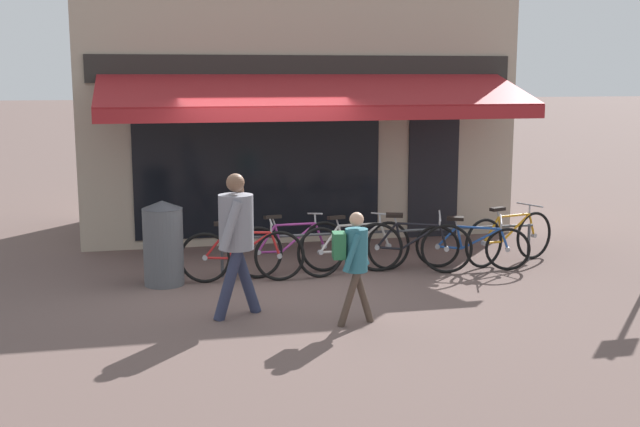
{
  "coord_description": "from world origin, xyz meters",
  "views": [
    {
      "loc": [
        -1.75,
        -10.44,
        2.82
      ],
      "look_at": [
        0.44,
        -0.56,
        1.05
      ],
      "focal_mm": 45.0,
      "sensor_mm": 36.0,
      "label": 1
    }
  ],
  "objects_px": {
    "bicycle_black": "(411,246)",
    "pedestrian_adult": "(236,230)",
    "bicycle_red": "(242,255)",
    "bicycle_orange": "(509,238)",
    "bicycle_purple": "(291,248)",
    "litter_bin": "(163,243)",
    "bicycle_silver": "(355,247)",
    "pedestrian_child": "(354,254)",
    "bicycle_blue": "(472,246)"
  },
  "relations": [
    {
      "from": "bicycle_red",
      "to": "litter_bin",
      "type": "distance_m",
      "value": 1.07
    },
    {
      "from": "litter_bin",
      "to": "pedestrian_child",
      "type": "bearing_deg",
      "value": -47.38
    },
    {
      "from": "bicycle_red",
      "to": "bicycle_silver",
      "type": "relative_size",
      "value": 0.96
    },
    {
      "from": "bicycle_blue",
      "to": "bicycle_orange",
      "type": "relative_size",
      "value": 0.92
    },
    {
      "from": "bicycle_purple",
      "to": "bicycle_silver",
      "type": "bearing_deg",
      "value": -19.7
    },
    {
      "from": "bicycle_purple",
      "to": "pedestrian_child",
      "type": "xyz_separation_m",
      "value": [
        0.27,
        -2.43,
        0.43
      ]
    },
    {
      "from": "bicycle_blue",
      "to": "pedestrian_adult",
      "type": "bearing_deg",
      "value": -133.55
    },
    {
      "from": "bicycle_silver",
      "to": "pedestrian_adult",
      "type": "height_order",
      "value": "pedestrian_adult"
    },
    {
      "from": "pedestrian_child",
      "to": "pedestrian_adult",
      "type": "bearing_deg",
      "value": 161.87
    },
    {
      "from": "bicycle_red",
      "to": "pedestrian_adult",
      "type": "bearing_deg",
      "value": -93.07
    },
    {
      "from": "pedestrian_child",
      "to": "litter_bin",
      "type": "bearing_deg",
      "value": 140.14
    },
    {
      "from": "bicycle_orange",
      "to": "bicycle_black",
      "type": "bearing_deg",
      "value": 168.99
    },
    {
      "from": "bicycle_orange",
      "to": "bicycle_silver",
      "type": "bearing_deg",
      "value": 161.9
    },
    {
      "from": "bicycle_black",
      "to": "pedestrian_adult",
      "type": "distance_m",
      "value": 3.13
    },
    {
      "from": "bicycle_blue",
      "to": "bicycle_orange",
      "type": "distance_m",
      "value": 0.74
    },
    {
      "from": "bicycle_silver",
      "to": "bicycle_orange",
      "type": "height_order",
      "value": "bicycle_orange"
    },
    {
      "from": "litter_bin",
      "to": "bicycle_silver",
      "type": "bearing_deg",
      "value": 1.31
    },
    {
      "from": "bicycle_black",
      "to": "litter_bin",
      "type": "relative_size",
      "value": 1.45
    },
    {
      "from": "bicycle_black",
      "to": "bicycle_silver",
      "type": "bearing_deg",
      "value": -173.62
    },
    {
      "from": "bicycle_silver",
      "to": "pedestrian_child",
      "type": "relative_size",
      "value": 1.36
    },
    {
      "from": "bicycle_orange",
      "to": "litter_bin",
      "type": "bearing_deg",
      "value": 161.52
    },
    {
      "from": "bicycle_black",
      "to": "litter_bin",
      "type": "height_order",
      "value": "litter_bin"
    },
    {
      "from": "bicycle_purple",
      "to": "bicycle_black",
      "type": "height_order",
      "value": "bicycle_black"
    },
    {
      "from": "bicycle_black",
      "to": "bicycle_orange",
      "type": "xyz_separation_m",
      "value": [
        1.63,
        0.26,
        0.0
      ]
    },
    {
      "from": "bicycle_blue",
      "to": "litter_bin",
      "type": "distance_m",
      "value": 4.41
    },
    {
      "from": "pedestrian_adult",
      "to": "pedestrian_child",
      "type": "distance_m",
      "value": 1.4
    },
    {
      "from": "bicycle_orange",
      "to": "pedestrian_child",
      "type": "xyz_separation_m",
      "value": [
        -3.05,
        -2.38,
        0.42
      ]
    },
    {
      "from": "bicycle_blue",
      "to": "litter_bin",
      "type": "xyz_separation_m",
      "value": [
        -4.4,
        0.1,
        0.23
      ]
    },
    {
      "from": "bicycle_blue",
      "to": "pedestrian_child",
      "type": "xyz_separation_m",
      "value": [
        -2.35,
        -2.13,
        0.47
      ]
    },
    {
      "from": "bicycle_red",
      "to": "bicycle_silver",
      "type": "height_order",
      "value": "bicycle_silver"
    },
    {
      "from": "bicycle_purple",
      "to": "bicycle_blue",
      "type": "height_order",
      "value": "bicycle_purple"
    },
    {
      "from": "bicycle_silver",
      "to": "litter_bin",
      "type": "distance_m",
      "value": 2.69
    },
    {
      "from": "bicycle_black",
      "to": "bicycle_blue",
      "type": "distance_m",
      "value": 0.93
    },
    {
      "from": "pedestrian_child",
      "to": "bicycle_black",
      "type": "bearing_deg",
      "value": 63.73
    },
    {
      "from": "bicycle_red",
      "to": "litter_bin",
      "type": "xyz_separation_m",
      "value": [
        -1.05,
        0.07,
        0.2
      ]
    },
    {
      "from": "pedestrian_adult",
      "to": "bicycle_orange",
      "type": "bearing_deg",
      "value": 21.95
    },
    {
      "from": "bicycle_red",
      "to": "bicycle_black",
      "type": "height_order",
      "value": "bicycle_black"
    },
    {
      "from": "bicycle_purple",
      "to": "litter_bin",
      "type": "distance_m",
      "value": 1.81
    },
    {
      "from": "bicycle_orange",
      "to": "pedestrian_child",
      "type": "relative_size",
      "value": 1.29
    },
    {
      "from": "bicycle_blue",
      "to": "pedestrian_adult",
      "type": "relative_size",
      "value": 0.91
    },
    {
      "from": "bicycle_red",
      "to": "bicycle_orange",
      "type": "bearing_deg",
      "value": 9.11
    },
    {
      "from": "bicycle_red",
      "to": "bicycle_black",
      "type": "bearing_deg",
      "value": 5.01
    },
    {
      "from": "pedestrian_child",
      "to": "litter_bin",
      "type": "distance_m",
      "value": 3.04
    },
    {
      "from": "bicycle_silver",
      "to": "pedestrian_adult",
      "type": "xyz_separation_m",
      "value": [
        -1.88,
        -1.69,
        0.65
      ]
    },
    {
      "from": "litter_bin",
      "to": "pedestrian_adult",
      "type": "bearing_deg",
      "value": -63.81
    },
    {
      "from": "bicycle_silver",
      "to": "bicycle_black",
      "type": "distance_m",
      "value": 0.81
    },
    {
      "from": "bicycle_blue",
      "to": "litter_bin",
      "type": "bearing_deg",
      "value": -157.89
    },
    {
      "from": "pedestrian_adult",
      "to": "pedestrian_child",
      "type": "xyz_separation_m",
      "value": [
        1.25,
        -0.6,
        -0.22
      ]
    },
    {
      "from": "pedestrian_adult",
      "to": "litter_bin",
      "type": "xyz_separation_m",
      "value": [
        -0.8,
        1.63,
        -0.46
      ]
    },
    {
      "from": "bicycle_red",
      "to": "pedestrian_child",
      "type": "xyz_separation_m",
      "value": [
        1.0,
        -2.16,
        0.44
      ]
    }
  ]
}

